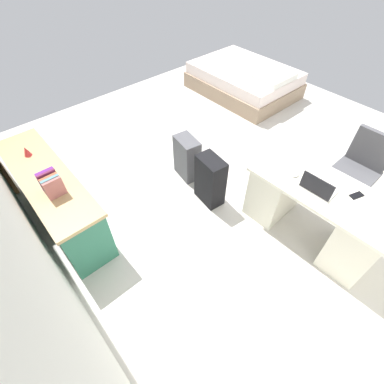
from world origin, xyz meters
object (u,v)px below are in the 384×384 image
Objects in this scene: office_chair at (354,174)px; bed at (244,80)px; suitcase_black at (210,180)px; laptop at (318,187)px; suitcase_spare_grey at (187,158)px; computer_mouse at (296,174)px; desk at (314,211)px; figurine_small at (26,151)px; cell_phone_near_laptop at (357,195)px; credenza at (55,198)px.

bed is at bearing -23.01° from office_chair.
laptop is at bearing -153.97° from suitcase_black.
laptop reaches higher than suitcase_spare_grey.
desk is at bearing -168.52° from computer_mouse.
suitcase_spare_grey is 1.86m from figurine_small.
cell_phone_near_laptop is 3.43m from figurine_small.
laptop reaches higher than bed.
office_chair is at bearing 156.99° from bed.
suitcase_spare_grey is at bearing 36.05° from office_chair.
office_chair is 2.97m from bed.
figurine_small is (0.41, 0.00, 0.41)m from credenza.
bed is at bearing -36.03° from desk.
office_chair is at bearing -134.67° from suitcase_spare_grey.
desk is at bearing 88.98° from office_chair.
suitcase_black reaches higher than suitcase_spare_grey.
desk is 0.41m from laptop.
office_chair is at bearing -52.93° from cell_phone_near_laptop.
figurine_small is (1.33, 1.53, 0.45)m from suitcase_black.
bed is 17.31× the size of figurine_small.
credenza is at bearing 61.46° from cell_phone_near_laptop.
bed is 14.00× the size of cell_phone_near_laptop.
bed is at bearing -37.84° from laptop.
computer_mouse reaches higher than cell_phone_near_laptop.
bed is at bearing -49.82° from suitcase_black.
office_chair is 1.59× the size of suitcase_spare_grey.
computer_mouse is at bearing -7.21° from laptop.
desk is 14.60× the size of computer_mouse.
credenza is 4.04m from bed.
suitcase_black reaches higher than bed.
computer_mouse is at bearing 13.29° from desk.
laptop is at bearing 170.98° from computer_mouse.
suitcase_spare_grey is (0.53, -0.09, -0.03)m from suitcase_black.
bed is at bearing -85.96° from figurine_small.
suitcase_spare_grey is (-1.08, 2.36, 0.05)m from bed.
bed is 3.44m from laptop.
office_chair is 1.00m from computer_mouse.
laptop is 2.33× the size of cell_phone_near_laptop.
office_chair is 0.49× the size of bed.
cell_phone_near_laptop is (-1.89, -0.51, 0.44)m from suitcase_spare_grey.
cell_phone_near_laptop is (-2.28, -2.13, 0.38)m from credenza.
cell_phone_near_laptop is (-0.55, -0.20, -0.01)m from computer_mouse.
credenza is 5.68× the size of laptop.
office_chair is 8.55× the size of figurine_small.
office_chair is at bearing -131.02° from figurine_small.
office_chair and laptop have the same top height.
desk reaches higher than suitcase_spare_grey.
desk is 3.18m from figurine_small.
bed is (2.73, -1.16, -0.18)m from office_chair.
desk is 0.48m from computer_mouse.
figurine_small reaches higher than cell_phone_near_laptop.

